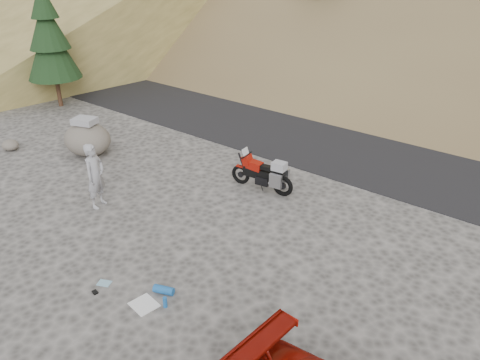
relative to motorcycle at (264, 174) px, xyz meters
name	(u,v)px	position (x,y,z in m)	size (l,w,h in m)	color
ground	(158,242)	(-0.45, -3.70, -0.50)	(140.00, 140.00, 0.00)	#42403D
road	(337,134)	(-0.45, 5.30, -0.50)	(120.00, 7.00, 0.05)	black
conifer_verge	(49,38)	(-11.45, 0.80, 2.39)	(2.20, 2.20, 5.04)	#322012
motorcycle	(264,174)	(0.00, 0.00, 0.00)	(1.98, 0.71, 1.18)	black
man	(100,205)	(-2.98, -3.48, -0.50)	(0.65, 0.43, 1.79)	#9C9BA1
boulder	(87,139)	(-6.09, -1.57, 0.05)	(1.84, 1.63, 1.26)	#544F48
small_rock	(10,145)	(-8.51, -3.02, -0.32)	(0.75, 0.71, 0.36)	#544F48
gear_white_cloth	(144,305)	(0.94, -5.35, -0.49)	(0.51, 0.45, 0.02)	white
gear_blue_mat	(164,290)	(0.99, -4.87, -0.42)	(0.17, 0.17, 0.42)	#1C5DA8
gear_bottle	(165,302)	(1.31, -5.12, -0.39)	(0.08, 0.08, 0.23)	#1C5DA8
gear_glove_a	(95,292)	(-0.12, -5.73, -0.49)	(0.13, 0.09, 0.04)	black
gear_blue_cloth	(104,283)	(-0.22, -5.43, -0.50)	(0.28, 0.20, 0.01)	#80B0C6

